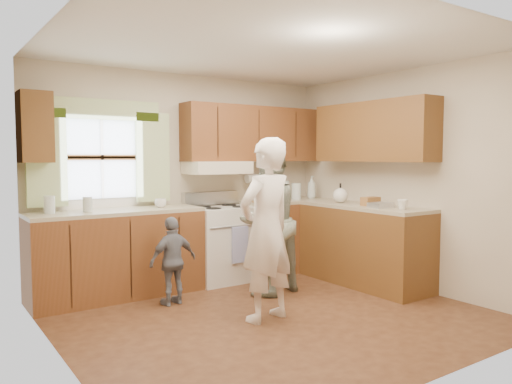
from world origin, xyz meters
TOP-DOWN VIEW (x-y plane):
  - room at (0.00, 0.00)m, footprint 3.80×3.80m
  - kitchen_fixtures at (0.61, 1.08)m, footprint 3.80×2.25m
  - stove at (0.30, 1.44)m, footprint 0.76×0.67m
  - woman_left at (-0.12, -0.08)m, footprint 0.68×0.51m
  - woman_right at (0.40, 0.61)m, footprint 0.90×0.77m
  - child at (-0.62, 0.85)m, footprint 0.55×0.28m

SIDE VIEW (x-z plane):
  - child at x=-0.62m, z-range 0.00..0.90m
  - stove at x=0.30m, z-range -0.07..1.00m
  - woman_right at x=0.40m, z-range 0.00..1.62m
  - kitchen_fixtures at x=0.61m, z-range -0.24..1.91m
  - woman_left at x=-0.12m, z-range 0.00..1.68m
  - room at x=0.00m, z-range -0.65..3.15m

